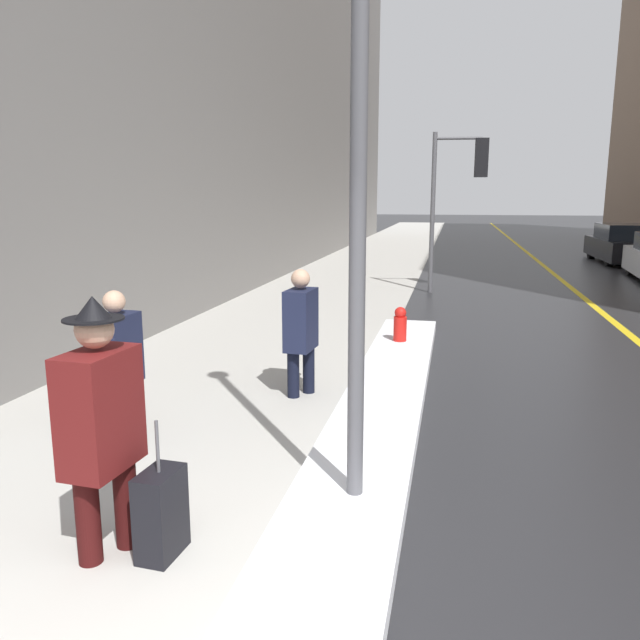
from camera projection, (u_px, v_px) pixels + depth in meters
name	position (u px, v px, depth m)	size (l,w,h in m)	color
sidewalk_slab	(347.00, 280.00, 17.75)	(4.00, 80.00, 0.01)	#B2AFA8
road_centre_stripe	(570.00, 286.00, 16.51)	(0.16, 80.00, 0.00)	gold
snow_bank_curb	(382.00, 406.00, 6.86)	(0.88, 8.97, 0.17)	white
building_facade_left	(234.00, 63.00, 22.21)	(6.00, 36.00, 14.04)	slate
lamp_post	(359.00, 76.00, 4.10)	(0.28, 0.28, 5.27)	#515156
traffic_light_near	(462.00, 178.00, 14.90)	(1.31, 0.36, 3.84)	#515156
pedestrian_in_fedora	(101.00, 419.00, 3.98)	(0.37, 0.56, 1.75)	#340C0C
pedestrian_trailing	(118.00, 358.00, 6.03)	(0.31, 0.50, 1.48)	black
pedestrian_with_shoulder_bag	(301.00, 327.00, 7.34)	(0.33, 0.72, 1.53)	black
parked_car_black	(625.00, 245.00, 22.30)	(1.92, 4.56, 1.38)	black
rolling_suitcase	(161.00, 514.00, 4.09)	(0.25, 0.38, 0.95)	black
fire_hydrant	(400.00, 330.00, 9.53)	(0.20, 0.20, 0.70)	red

